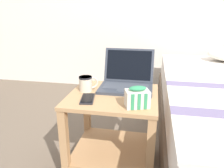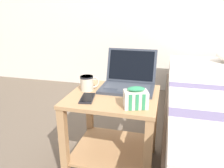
{
  "view_description": "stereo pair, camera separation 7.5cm",
  "coord_description": "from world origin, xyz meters",
  "px_view_note": "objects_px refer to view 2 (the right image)",
  "views": [
    {
      "loc": [
        0.23,
        -1.22,
        1.01
      ],
      "look_at": [
        0.0,
        -0.04,
        0.6
      ],
      "focal_mm": 35.0,
      "sensor_mm": 36.0,
      "label": 1
    },
    {
      "loc": [
        0.3,
        -1.21,
        1.01
      ],
      "look_at": [
        0.0,
        -0.04,
        0.6
      ],
      "focal_mm": 35.0,
      "sensor_mm": 36.0,
      "label": 2
    }
  ],
  "objects_px": {
    "laptop": "(128,81)",
    "cell_phone": "(87,98)",
    "mug_front_left": "(87,82)",
    "snack_bag": "(136,98)"
  },
  "relations": [
    {
      "from": "mug_front_left",
      "to": "snack_bag",
      "type": "relative_size",
      "value": 0.8
    },
    {
      "from": "snack_bag",
      "to": "cell_phone",
      "type": "xyz_separation_m",
      "value": [
        -0.29,
        0.05,
        -0.05
      ]
    },
    {
      "from": "mug_front_left",
      "to": "snack_bag",
      "type": "distance_m",
      "value": 0.38
    },
    {
      "from": "laptop",
      "to": "mug_front_left",
      "type": "bearing_deg",
      "value": -154.87
    },
    {
      "from": "snack_bag",
      "to": "laptop",
      "type": "bearing_deg",
      "value": 107.35
    },
    {
      "from": "mug_front_left",
      "to": "snack_bag",
      "type": "height_order",
      "value": "snack_bag"
    },
    {
      "from": "laptop",
      "to": "cell_phone",
      "type": "distance_m",
      "value": 0.32
    },
    {
      "from": "mug_front_left",
      "to": "cell_phone",
      "type": "distance_m",
      "value": 0.15
    },
    {
      "from": "laptop",
      "to": "cell_phone",
      "type": "height_order",
      "value": "laptop"
    },
    {
      "from": "snack_bag",
      "to": "mug_front_left",
      "type": "bearing_deg",
      "value": 151.66
    }
  ]
}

